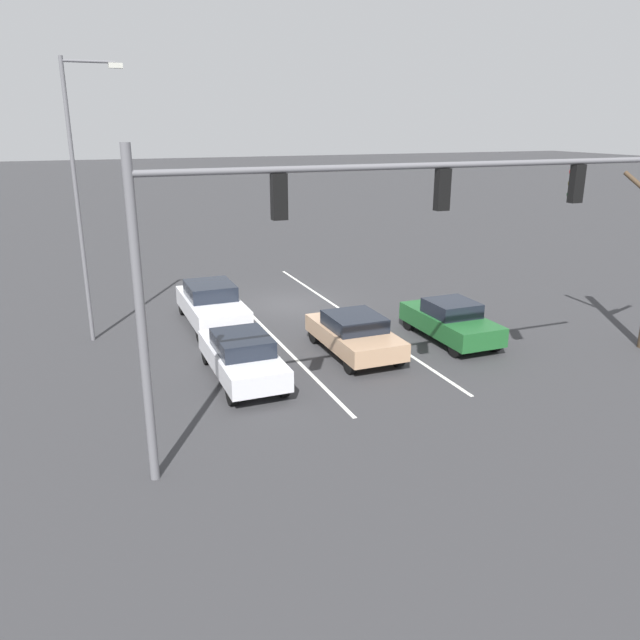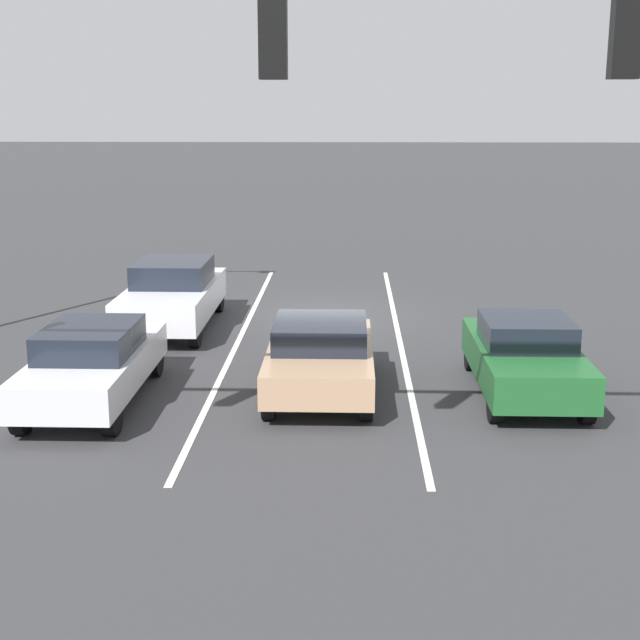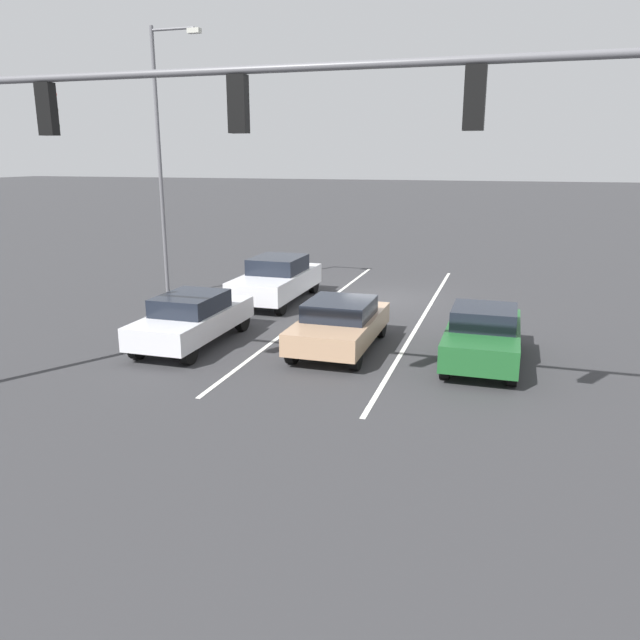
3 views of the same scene
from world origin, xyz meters
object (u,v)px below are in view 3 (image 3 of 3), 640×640
Objects in this scene: car_darkgreen_leftlane_front at (483,335)px; car_white_rightlane_second at (277,279)px; car_tan_midlane_front at (340,323)px; traffic_signal_gantry at (118,145)px; street_lamp_right_shoulder at (163,149)px; car_silver_rightlane_front at (193,318)px.

car_darkgreen_leftlane_front is 8.95m from car_white_rightlane_second.
traffic_signal_gantry is at bearing 62.42° from car_tan_midlane_front.
street_lamp_right_shoulder reaches higher than traffic_signal_gantry.
street_lamp_right_shoulder reaches higher than car_tan_midlane_front.
traffic_signal_gantry reaches higher than car_darkgreen_leftlane_front.
car_silver_rightlane_front is at bearing 125.20° from street_lamp_right_shoulder.
car_darkgreen_leftlane_front is at bearing 146.61° from car_white_rightlane_second.
car_silver_rightlane_front reaches higher than car_tan_midlane_front.
car_silver_rightlane_front is 6.61m from traffic_signal_gantry.
car_white_rightlane_second is at bearing -53.03° from car_tan_midlane_front.
car_white_rightlane_second is 11.27m from traffic_signal_gantry.
car_tan_midlane_front is at bearing -117.58° from traffic_signal_gantry.
car_silver_rightlane_front is 0.47× the size of street_lamp_right_shoulder.
street_lamp_right_shoulder reaches higher than car_white_rightlane_second.
car_white_rightlane_second is 6.17m from street_lamp_right_shoulder.
car_white_rightlane_second is at bearing -93.28° from car_silver_rightlane_front.
car_silver_rightlane_front is 0.33× the size of traffic_signal_gantry.
car_tan_midlane_front is at bearing 0.12° from car_darkgreen_leftlane_front.
car_darkgreen_leftlane_front is 9.64m from traffic_signal_gantry.
car_darkgreen_leftlane_front is 1.00× the size of car_tan_midlane_front.
car_darkgreen_leftlane_front reaches higher than car_silver_rightlane_front.
traffic_signal_gantry is at bearing 104.85° from car_silver_rightlane_front.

